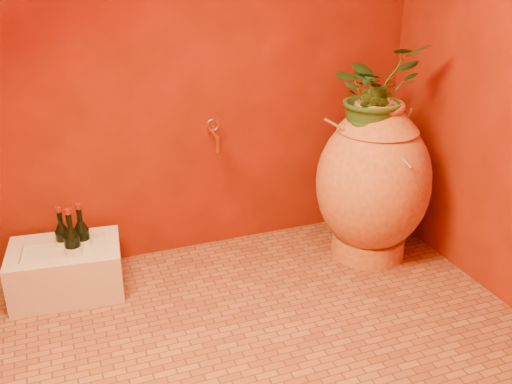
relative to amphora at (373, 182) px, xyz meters
name	(u,v)px	position (x,y,z in m)	size (l,w,h in m)	color
floor	(269,339)	(-0.85, -0.54, -0.46)	(2.50, 2.50, 0.00)	brown
wall_back	(202,36)	(-0.85, 0.46, 0.79)	(2.50, 0.02, 2.50)	#551604
amphora	(373,182)	(0.00, 0.00, 0.00)	(0.76, 0.76, 0.93)	#D57C3C
stone_basin	(67,270)	(-1.70, 0.21, -0.34)	(0.60, 0.44, 0.27)	beige
wine_bottle_a	(64,242)	(-1.69, 0.28, -0.21)	(0.08, 0.08, 0.31)	black
wine_bottle_b	(73,249)	(-1.65, 0.17, -0.19)	(0.09, 0.09, 0.35)	black
wine_bottle_c	(83,241)	(-1.60, 0.24, -0.20)	(0.08, 0.08, 0.34)	black
wall_tap	(214,133)	(-0.82, 0.37, 0.27)	(0.08, 0.16, 0.17)	#AE6B28
plant_main	(375,93)	(-0.02, 0.03, 0.51)	(0.48, 0.41, 0.53)	#244F1C
plant_side	(369,116)	(-0.09, -0.04, 0.40)	(0.20, 0.16, 0.36)	#244F1C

